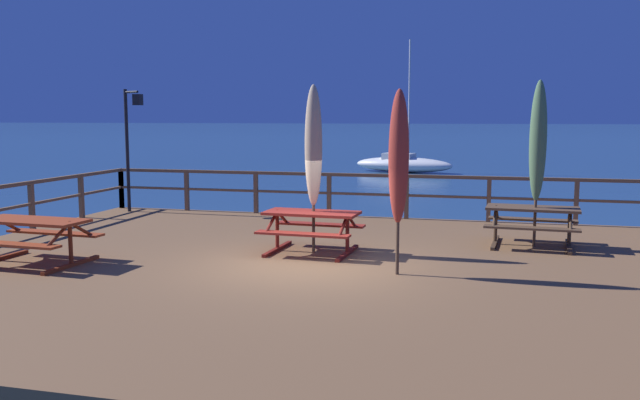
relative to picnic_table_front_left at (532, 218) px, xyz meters
name	(u,v)px	position (x,y,z in m)	size (l,w,h in m)	color
ground_plane	(308,310)	(-3.77, -2.64, -1.35)	(600.00, 600.00, 0.00)	navy
wooden_deck	(307,287)	(-3.77, -2.64, -0.95)	(13.99, 11.38, 0.80)	brown
railing_waterside_far	(367,187)	(-3.77, 2.90, 0.20)	(13.79, 0.10, 1.09)	brown
picnic_table_front_left	(532,218)	(0.00, 0.00, 0.00)	(1.81, 1.51, 0.78)	brown
picnic_table_mid_right	(312,223)	(-3.96, -1.66, 0.00)	(1.77, 1.47, 0.78)	maroon
picnic_table_back_left	(32,231)	(-8.31, -3.75, 0.01)	(1.97, 1.51, 0.78)	#993819
patio_umbrella_short_back	(538,142)	(0.05, -0.04, 1.47)	(0.32, 0.32, 3.18)	#4C3828
patio_umbrella_short_front	(313,146)	(-3.94, -1.59, 1.40)	(0.32, 0.32, 3.07)	#4C3828
patio_umbrella_short_mid	(399,158)	(-2.19, -2.97, 1.31)	(0.32, 0.32, 2.92)	#4C3828
lamp_post_hooked	(131,131)	(-9.88, 2.26, 1.56)	(0.64, 0.39, 3.20)	black
sailboat_distant	(403,164)	(-5.93, 26.26, -0.84)	(6.23, 3.04, 7.72)	white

